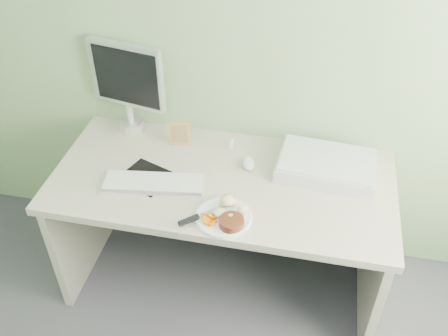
% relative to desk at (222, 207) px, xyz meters
% --- Properties ---
extents(wall_back, '(3.50, 0.00, 3.50)m').
position_rel_desk_xyz_m(wall_back, '(0.00, 0.38, 0.80)').
color(wall_back, gray).
rests_on(wall_back, floor).
extents(desk, '(1.60, 0.75, 0.73)m').
position_rel_desk_xyz_m(desk, '(0.00, 0.00, 0.00)').
color(desk, '#BEB99F').
rests_on(desk, floor).
extents(plate, '(0.24, 0.24, 0.01)m').
position_rel_desk_xyz_m(plate, '(0.06, -0.25, 0.19)').
color(plate, white).
rests_on(plate, desk).
extents(steak, '(0.11, 0.11, 0.03)m').
position_rel_desk_xyz_m(steak, '(0.10, -0.30, 0.21)').
color(steak, black).
rests_on(steak, plate).
extents(potato_pile, '(0.13, 0.11, 0.06)m').
position_rel_desk_xyz_m(potato_pile, '(0.08, -0.22, 0.23)').
color(potato_pile, tan).
rests_on(potato_pile, plate).
extents(carrot_heap, '(0.07, 0.06, 0.04)m').
position_rel_desk_xyz_m(carrot_heap, '(0.01, -0.30, 0.21)').
color(carrot_heap, orange).
rests_on(carrot_heap, plate).
extents(steak_knife, '(0.19, 0.18, 0.02)m').
position_rel_desk_xyz_m(steak_knife, '(-0.05, -0.29, 0.21)').
color(steak_knife, silver).
rests_on(steak_knife, plate).
extents(mousepad, '(0.28, 0.26, 0.00)m').
position_rel_desk_xyz_m(mousepad, '(-0.35, -0.06, 0.18)').
color(mousepad, black).
rests_on(mousepad, desk).
extents(keyboard, '(0.47, 0.20, 0.02)m').
position_rel_desk_xyz_m(keyboard, '(-0.30, -0.11, 0.20)').
color(keyboard, white).
rests_on(keyboard, desk).
extents(computer_mouse, '(0.08, 0.11, 0.04)m').
position_rel_desk_xyz_m(computer_mouse, '(0.11, 0.12, 0.20)').
color(computer_mouse, white).
rests_on(computer_mouse, desk).
extents(photo_frame, '(0.11, 0.03, 0.14)m').
position_rel_desk_xyz_m(photo_frame, '(-0.26, 0.22, 0.25)').
color(photo_frame, '#926A44').
rests_on(photo_frame, desk).
extents(eyedrop_bottle, '(0.02, 0.02, 0.07)m').
position_rel_desk_xyz_m(eyedrop_bottle, '(-0.00, 0.24, 0.21)').
color(eyedrop_bottle, white).
rests_on(eyedrop_bottle, desk).
extents(scanner, '(0.47, 0.33, 0.07)m').
position_rel_desk_xyz_m(scanner, '(0.47, 0.15, 0.22)').
color(scanner, silver).
rests_on(scanner, desk).
extents(monitor, '(0.40, 0.14, 0.48)m').
position_rel_desk_xyz_m(monitor, '(-0.55, 0.31, 0.45)').
color(monitor, silver).
rests_on(monitor, desk).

